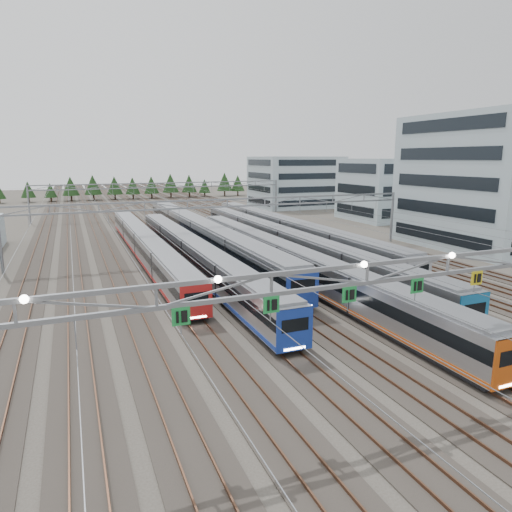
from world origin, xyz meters
name	(u,v)px	position (x,y,z in m)	size (l,w,h in m)	color
ground	(437,380)	(0.00, 0.00, 0.00)	(400.00, 400.00, 0.00)	#47423A
track_bed	(154,205)	(0.00, 100.00, 1.49)	(54.00, 260.00, 5.42)	#2D2823
train_a	(145,245)	(-11.25, 41.40, 1.99)	(2.68, 53.86, 3.49)	black
train_b	(193,253)	(-6.75, 33.36, 2.03)	(2.73, 54.81, 3.55)	black
train_c	(201,233)	(-2.25, 46.03, 2.30)	(3.13, 65.36, 4.09)	black
train_d	(288,260)	(2.25, 25.58, 2.04)	(2.75, 57.47, 3.57)	black
train_e	(287,243)	(6.75, 35.02, 2.09)	(2.82, 62.75, 3.68)	black
train_f	(288,231)	(11.25, 43.71, 2.19)	(2.98, 58.55, 3.88)	black
gantry_near	(448,269)	(-0.05, -0.12, 7.09)	(56.36, 0.61, 8.08)	gray
gantry_mid	(227,210)	(0.00, 40.00, 6.39)	(56.36, 0.36, 8.00)	gray
gantry_far	(164,189)	(0.00, 85.00, 6.39)	(56.36, 0.36, 8.00)	gray
depot_bldg_south	(489,182)	(38.70, 31.47, 9.82)	(18.00, 22.00, 19.65)	#ABC5CC
depot_bldg_mid	(382,190)	(43.37, 62.86, 6.60)	(14.00, 16.00, 13.21)	#ABC5CC
depot_bldg_north	(295,182)	(38.32, 94.67, 6.85)	(22.00, 18.00, 13.71)	#ABC5CC
treeline	(132,186)	(-0.90, 136.37, 4.23)	(93.80, 5.60, 7.02)	#332114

